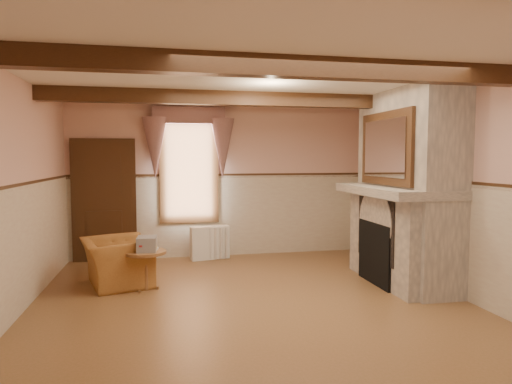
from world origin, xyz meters
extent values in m
cube|color=brown|center=(0.00, 0.00, 0.00)|extent=(5.50, 6.00, 0.01)
cube|color=silver|center=(0.00, 0.00, 2.80)|extent=(5.50, 6.00, 0.01)
cube|color=#DBA897|center=(0.00, 3.00, 1.40)|extent=(5.50, 0.02, 2.80)
cube|color=#DBA897|center=(0.00, -3.00, 1.40)|extent=(5.50, 0.02, 2.80)
cube|color=#DBA897|center=(-2.75, 0.00, 1.40)|extent=(0.02, 6.00, 2.80)
cube|color=#DBA897|center=(2.75, 0.00, 1.40)|extent=(0.02, 6.00, 2.80)
cube|color=black|center=(2.00, 0.60, 0.45)|extent=(0.20, 0.95, 0.90)
imported|color=#9E662D|center=(-1.74, 1.30, 0.33)|extent=(1.14, 1.23, 0.67)
cylinder|color=brown|center=(-1.33, 0.95, 0.28)|extent=(0.72, 0.72, 0.55)
cube|color=#B7AD8C|center=(-1.30, 0.94, 0.65)|extent=(0.28, 0.33, 0.20)
cube|color=white|center=(-0.26, 2.70, 0.30)|extent=(0.72, 0.32, 0.60)
imported|color=brown|center=(2.24, 0.40, 1.46)|extent=(0.36, 0.36, 0.09)
cube|color=black|center=(2.24, 1.21, 1.52)|extent=(0.14, 0.24, 0.20)
cylinder|color=gold|center=(2.24, 0.81, 1.56)|extent=(0.11, 0.11, 0.28)
cylinder|color=#A01A13|center=(2.24, -0.21, 1.50)|extent=(0.06, 0.06, 0.16)
cylinder|color=gold|center=(2.24, 0.34, 1.48)|extent=(0.06, 0.06, 0.12)
cube|color=gray|center=(2.42, 0.60, 1.40)|extent=(0.85, 2.00, 2.80)
cube|color=gray|center=(2.24, 0.60, 1.36)|extent=(1.05, 2.05, 0.12)
cube|color=silver|center=(2.06, 0.60, 1.97)|extent=(0.06, 1.44, 1.04)
cube|color=black|center=(-2.10, 2.94, 1.05)|extent=(1.10, 0.10, 2.10)
cube|color=white|center=(-0.60, 2.97, 1.65)|extent=(1.06, 0.08, 2.02)
cube|color=gray|center=(-0.60, 2.88, 2.25)|extent=(1.30, 0.14, 1.40)
cube|color=black|center=(0.00, -1.20, 2.70)|extent=(5.50, 0.18, 0.20)
cube|color=black|center=(0.00, 1.20, 2.70)|extent=(5.50, 0.18, 0.20)
camera|label=1|loc=(-1.08, -5.46, 1.84)|focal=32.00mm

